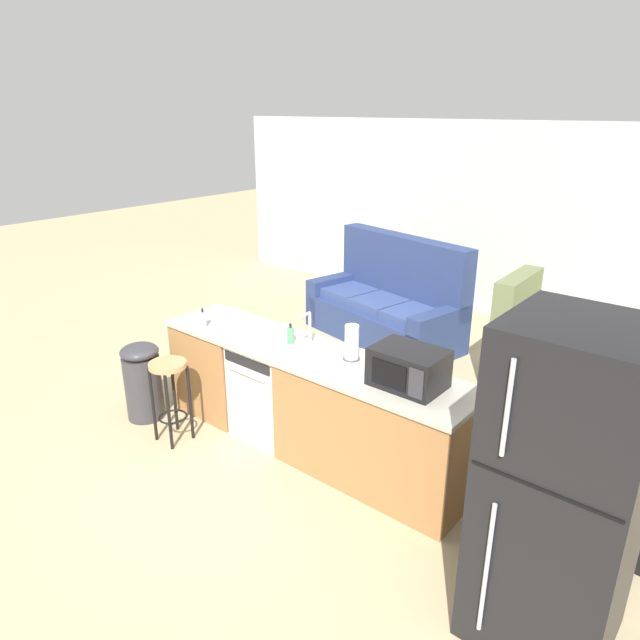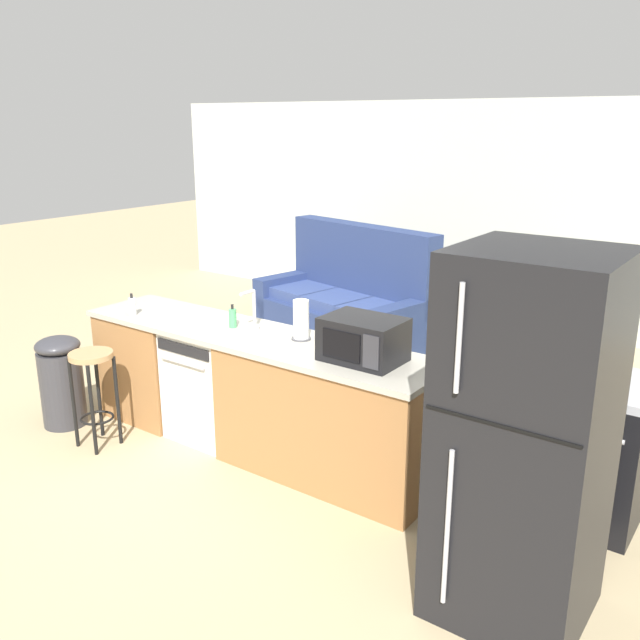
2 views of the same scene
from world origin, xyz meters
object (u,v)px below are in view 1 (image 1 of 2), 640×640
object	(u,v)px
kettle	(599,386)
refrigerator	(561,492)
microwave	(408,368)
couch	(390,307)
bar_stool	(170,384)
stove_range	(605,471)
armchair	(530,358)
soap_bottle	(291,335)
paper_towel_roll	(352,343)
dishwasher	(273,389)
trash_bin	(143,380)
dish_soap_bottle	(203,319)

from	to	relation	value
kettle	refrigerator	bearing A→B (deg)	-82.32
microwave	couch	size ratio (longest dim) A/B	0.23
microwave	refrigerator	bearing A→B (deg)	-23.70
microwave	kettle	world-z (taller)	microwave
refrigerator	bar_stool	bearing A→B (deg)	-178.00
stove_range	armchair	size ratio (longest dim) A/B	0.75
soap_bottle	armchair	xyz separation A→B (m)	(1.25, 2.23, -0.62)
paper_towel_roll	armchair	world-z (taller)	armchair
dishwasher	armchair	bearing A→B (deg)	57.47
kettle	bar_stool	bearing A→B (deg)	-156.05
dishwasher	kettle	distance (m)	2.59
paper_towel_roll	trash_bin	bearing A→B (deg)	-159.58
paper_towel_roll	dish_soap_bottle	xyz separation A→B (m)	(-1.44, -0.30, -0.07)
stove_range	bar_stool	world-z (taller)	stove_range
dish_soap_bottle	kettle	bearing A→B (deg)	15.66
dishwasher	armchair	distance (m)	2.68
dishwasher	bar_stool	size ratio (longest dim) A/B	1.14
soap_bottle	bar_stool	size ratio (longest dim) A/B	0.24
microwave	stove_range	bearing A→B (deg)	23.76
kettle	armchair	world-z (taller)	armchair
stove_range	armchair	world-z (taller)	armchair
soap_bottle	dish_soap_bottle	distance (m)	0.89
trash_bin	armchair	bearing A→B (deg)	48.20
paper_towel_roll	stove_range	bearing A→B (deg)	13.54
paper_towel_roll	refrigerator	bearing A→B (deg)	-19.78
dishwasher	trash_bin	xyz separation A→B (m)	(-1.11, -0.59, -0.04)
dishwasher	couch	size ratio (longest dim) A/B	0.39
trash_bin	couch	xyz separation A→B (m)	(0.65, 3.16, 0.02)
soap_bottle	kettle	world-z (taller)	kettle
stove_range	paper_towel_roll	distance (m)	1.97
couch	soap_bottle	bearing A→B (deg)	-75.54
microwave	armchair	world-z (taller)	armchair
dishwasher	refrigerator	bearing A→B (deg)	-11.93
refrigerator	dish_soap_bottle	xyz separation A→B (m)	(-3.26, 0.36, 0.05)
paper_towel_roll	dish_soap_bottle	world-z (taller)	paper_towel_roll
trash_bin	dishwasher	bearing A→B (deg)	28.10
bar_stool	dish_soap_bottle	bearing A→B (deg)	100.04
paper_towel_roll	trash_bin	xyz separation A→B (m)	(-1.88, -0.70, -0.66)
couch	armchair	world-z (taller)	couch
dishwasher	microwave	world-z (taller)	microwave
kettle	trash_bin	bearing A→B (deg)	-160.27
stove_range	trash_bin	bearing A→B (deg)	-162.91
soap_bottle	dish_soap_bottle	xyz separation A→B (m)	(-0.86, -0.22, 0.00)
armchair	trash_bin	bearing A→B (deg)	-131.80
armchair	bar_stool	bearing A→B (deg)	-124.70
dishwasher	trash_bin	world-z (taller)	dishwasher
kettle	armchair	bearing A→B (deg)	122.08
dish_soap_bottle	kettle	distance (m)	3.22
stove_range	microwave	bearing A→B (deg)	-156.24
dishwasher	stove_range	distance (m)	2.66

